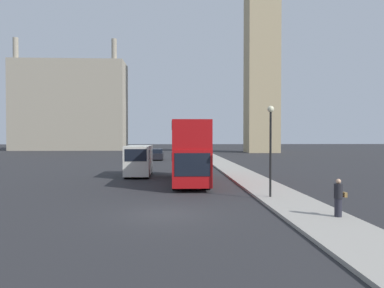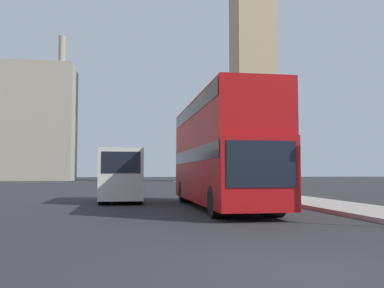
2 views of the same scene
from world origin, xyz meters
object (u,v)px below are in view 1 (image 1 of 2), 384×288
Objects in this scene: red_double_decker_bus at (189,149)px; parked_sedan at (157,155)px; white_van at (139,160)px; clock_tower at (262,15)px; pedestrian at (338,198)px; street_lamp at (271,136)px.

parked_sedan is at bearing 97.77° from red_double_decker_bus.
parked_sedan is (0.50, 22.49, -0.69)m from white_van.
pedestrian is at bearing -100.51° from clock_tower.
street_lamp is (-13.59, -59.98, -26.04)m from clock_tower.
white_van is at bearing -114.73° from clock_tower.
clock_tower is at bearing 77.23° from street_lamp.
pedestrian is (9.88, -17.48, -0.48)m from white_van.
street_lamp is 1.16× the size of parked_sedan.
red_double_decker_bus is at bearing 118.31° from street_lamp.
red_double_decker_bus is at bearing -108.81° from clock_tower.
street_lamp reaches higher than parked_sedan.
clock_tower is 61.42m from red_double_decker_bus.
parked_sedan is at bearing 88.72° from white_van.
street_lamp is at bearing 106.15° from pedestrian.
parked_sedan is (-7.88, 34.78, -2.77)m from street_lamp.
white_van is at bearing 124.30° from street_lamp.
red_double_decker_bus is at bearing -47.09° from white_van.
white_van is 22.51m from parked_sedan.
clock_tower is 10.82× the size of white_van.
clock_tower reaches higher than parked_sedan.
parked_sedan is at bearing 102.76° from street_lamp.
street_lamp reaches higher than red_double_decker_bus.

